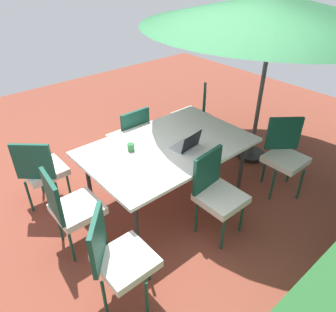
{
  "coord_description": "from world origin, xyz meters",
  "views": [
    {
      "loc": [
        2.13,
        2.48,
        2.73
      ],
      "look_at": [
        0.0,
        0.0,
        0.62
      ],
      "focal_mm": 34.14,
      "sensor_mm": 36.0,
      "label": 1
    }
  ],
  "objects_px": {
    "chair_southwest": "(194,113)",
    "chair_south": "(130,136)",
    "patio_umbrella": "(275,9)",
    "chair_southeast": "(42,169)",
    "cup": "(131,147)",
    "chair_northeast": "(118,256)",
    "dining_table": "(168,148)",
    "chair_east": "(71,207)",
    "chair_northwest": "(285,153)",
    "laptop": "(187,145)",
    "chair_north": "(217,191)"
  },
  "relations": [
    {
      "from": "chair_southeast",
      "to": "dining_table",
      "type": "bearing_deg",
      "value": -171.61
    },
    {
      "from": "chair_north",
      "to": "chair_south",
      "type": "bearing_deg",
      "value": 84.24
    },
    {
      "from": "dining_table",
      "to": "chair_northeast",
      "type": "relative_size",
      "value": 2.03
    },
    {
      "from": "chair_northwest",
      "to": "chair_southwest",
      "type": "distance_m",
      "value": 1.62
    },
    {
      "from": "chair_south",
      "to": "chair_northeast",
      "type": "height_order",
      "value": "same"
    },
    {
      "from": "dining_table",
      "to": "chair_southeast",
      "type": "relative_size",
      "value": 2.03
    },
    {
      "from": "chair_northeast",
      "to": "chair_southwest",
      "type": "distance_m",
      "value": 2.97
    },
    {
      "from": "chair_south",
      "to": "chair_northwest",
      "type": "relative_size",
      "value": 1.0
    },
    {
      "from": "chair_south",
      "to": "chair_northeast",
      "type": "xyz_separation_m",
      "value": [
        1.28,
        1.65,
        0.0
      ]
    },
    {
      "from": "chair_north",
      "to": "chair_southwest",
      "type": "bearing_deg",
      "value": 46.5
    },
    {
      "from": "patio_umbrella",
      "to": "chair_north",
      "type": "relative_size",
      "value": 3.41
    },
    {
      "from": "cup",
      "to": "patio_umbrella",
      "type": "bearing_deg",
      "value": 171.66
    },
    {
      "from": "chair_northwest",
      "to": "laptop",
      "type": "distance_m",
      "value": 1.33
    },
    {
      "from": "dining_table",
      "to": "chair_northwest",
      "type": "bearing_deg",
      "value": 146.26
    },
    {
      "from": "chair_east",
      "to": "laptop",
      "type": "height_order",
      "value": "laptop"
    },
    {
      "from": "chair_southwest",
      "to": "chair_south",
      "type": "bearing_deg",
      "value": -44.65
    },
    {
      "from": "patio_umbrella",
      "to": "chair_southwest",
      "type": "relative_size",
      "value": 3.41
    },
    {
      "from": "chair_southwest",
      "to": "laptop",
      "type": "xyz_separation_m",
      "value": [
        1.11,
        0.98,
        0.27
      ]
    },
    {
      "from": "chair_southeast",
      "to": "chair_northwest",
      "type": "xyz_separation_m",
      "value": [
        -2.5,
        1.68,
        0.0
      ]
    },
    {
      "from": "chair_east",
      "to": "cup",
      "type": "xyz_separation_m",
      "value": [
        -0.89,
        -0.18,
        0.27
      ]
    },
    {
      "from": "chair_south",
      "to": "chair_north",
      "type": "bearing_deg",
      "value": 90.2
    },
    {
      "from": "patio_umbrella",
      "to": "cup",
      "type": "distance_m",
      "value": 2.43
    },
    {
      "from": "cup",
      "to": "chair_northwest",
      "type": "bearing_deg",
      "value": 148.38
    },
    {
      "from": "dining_table",
      "to": "chair_southeast",
      "type": "xyz_separation_m",
      "value": [
        1.25,
        -0.84,
        -0.18
      ]
    },
    {
      "from": "chair_south",
      "to": "cup",
      "type": "height_order",
      "value": "chair_south"
    },
    {
      "from": "chair_southwest",
      "to": "chair_northeast",
      "type": "bearing_deg",
      "value": -10.12
    },
    {
      "from": "chair_south",
      "to": "chair_northwest",
      "type": "distance_m",
      "value": 2.07
    },
    {
      "from": "dining_table",
      "to": "chair_north",
      "type": "distance_m",
      "value": 0.81
    },
    {
      "from": "chair_southeast",
      "to": "chair_southwest",
      "type": "xyz_separation_m",
      "value": [
        -2.48,
        0.06,
        0.0
      ]
    },
    {
      "from": "chair_southwest",
      "to": "laptop",
      "type": "relative_size",
      "value": 2.79
    },
    {
      "from": "chair_east",
      "to": "laptop",
      "type": "bearing_deg",
      "value": -92.61
    },
    {
      "from": "chair_southwest",
      "to": "cup",
      "type": "xyz_separation_m",
      "value": [
        1.63,
        0.6,
        0.27
      ]
    },
    {
      "from": "chair_southeast",
      "to": "chair_east",
      "type": "xyz_separation_m",
      "value": [
        0.04,
        0.84,
        0.0
      ]
    },
    {
      "from": "laptop",
      "to": "chair_southeast",
      "type": "bearing_deg",
      "value": -45.37
    },
    {
      "from": "patio_umbrella",
      "to": "cup",
      "type": "height_order",
      "value": "patio_umbrella"
    },
    {
      "from": "chair_southeast",
      "to": "chair_southwest",
      "type": "distance_m",
      "value": 2.48
    },
    {
      "from": "chair_south",
      "to": "chair_east",
      "type": "xyz_separation_m",
      "value": [
        1.3,
        0.81,
        0.0
      ]
    },
    {
      "from": "patio_umbrella",
      "to": "laptop",
      "type": "xyz_separation_m",
      "value": [
        1.5,
        0.09,
        -1.3
      ]
    },
    {
      "from": "chair_southeast",
      "to": "chair_northeast",
      "type": "bearing_deg",
      "value": 131.6
    },
    {
      "from": "chair_southwest",
      "to": "laptop",
      "type": "height_order",
      "value": "laptop"
    },
    {
      "from": "dining_table",
      "to": "cup",
      "type": "bearing_deg",
      "value": -24.44
    },
    {
      "from": "chair_northwest",
      "to": "cup",
      "type": "height_order",
      "value": "chair_northwest"
    },
    {
      "from": "chair_northeast",
      "to": "chair_south",
      "type": "bearing_deg",
      "value": 2.69
    },
    {
      "from": "patio_umbrella",
      "to": "chair_southeast",
      "type": "distance_m",
      "value": 3.41
    },
    {
      "from": "dining_table",
      "to": "chair_north",
      "type": "bearing_deg",
      "value": 90.84
    },
    {
      "from": "chair_northeast",
      "to": "patio_umbrella",
      "type": "bearing_deg",
      "value": -35.51
    },
    {
      "from": "dining_table",
      "to": "chair_east",
      "type": "relative_size",
      "value": 2.03
    },
    {
      "from": "chair_north",
      "to": "chair_southwest",
      "type": "relative_size",
      "value": 1.0
    },
    {
      "from": "chair_east",
      "to": "chair_north",
      "type": "bearing_deg",
      "value": -115.85
    },
    {
      "from": "chair_northwest",
      "to": "chair_south",
      "type": "bearing_deg",
      "value": 165.12
    }
  ]
}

